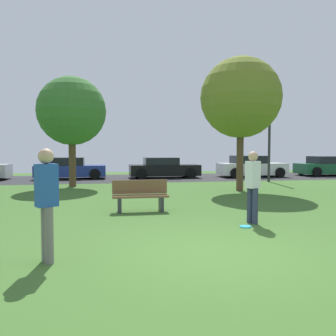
{
  "coord_description": "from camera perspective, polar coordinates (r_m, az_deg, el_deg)",
  "views": [
    {
      "loc": [
        -1.85,
        -5.78,
        1.79
      ],
      "look_at": [
        0.0,
        4.4,
        1.24
      ],
      "focal_mm": 37.45,
      "sensor_mm": 36.0,
      "label": 1
    }
  ],
  "objects": [
    {
      "name": "person_catcher",
      "position": [
        8.68,
        13.62,
        -2.46
      ],
      "size": [
        0.38,
        0.34,
        1.74
      ],
      "rotation": [
        0.0,
        0.0,
        -2.68
      ],
      "color": "#2D334C",
      "rests_on": "ground_plane"
    },
    {
      "name": "park_bench",
      "position": [
        10.16,
        -4.53,
        -4.47
      ],
      "size": [
        1.6,
        0.45,
        0.9
      ],
      "rotation": [
        0.0,
        0.0,
        3.14
      ],
      "color": "brown",
      "rests_on": "ground_plane"
    },
    {
      "name": "person_thrower",
      "position": [
        5.85,
        -19.14,
        -4.78
      ],
      "size": [
        0.38,
        0.34,
        1.81
      ],
      "rotation": [
        0.0,
        0.0,
        0.46
      ],
      "color": "slate",
      "rests_on": "ground_plane"
    },
    {
      "name": "oak_tree_center",
      "position": [
        17.53,
        -15.41,
        8.89
      ],
      "size": [
        3.26,
        3.26,
        5.26
      ],
      "color": "brown",
      "rests_on": "ground_plane"
    },
    {
      "name": "parked_car_green",
      "position": [
        26.43,
        24.72,
        0.21
      ],
      "size": [
        4.47,
        2.05,
        1.32
      ],
      "color": "#195633",
      "rests_on": "ground_plane"
    },
    {
      "name": "road_strip",
      "position": [
        21.93,
        -5.43,
        -1.64
      ],
      "size": [
        44.0,
        6.4,
        0.01
      ],
      "primitive_type": "cube",
      "color": "#28282B",
      "rests_on": "ground_plane"
    },
    {
      "name": "oak_tree_left",
      "position": [
        15.6,
        11.74,
        11.11
      ],
      "size": [
        3.46,
        3.46,
        5.74
      ],
      "color": "brown",
      "rests_on": "ground_plane"
    },
    {
      "name": "parked_car_blue",
      "position": [
        22.14,
        -15.64,
        -0.14
      ],
      "size": [
        4.16,
        1.92,
        1.3
      ],
      "color": "#233893",
      "rests_on": "ground_plane"
    },
    {
      "name": "street_lamp_post",
      "position": [
        20.09,
        16.16,
        4.24
      ],
      "size": [
        0.14,
        0.14,
        4.5
      ],
      "primitive_type": "cylinder",
      "color": "#2D2D33",
      "rests_on": "ground_plane"
    },
    {
      "name": "frisbee_disc",
      "position": [
        8.38,
        12.5,
        -9.29
      ],
      "size": [
        0.27,
        0.27,
        0.03
      ],
      "primitive_type": "cylinder",
      "color": "#2DB2E0",
      "rests_on": "ground_plane"
    },
    {
      "name": "parked_car_white",
      "position": [
        23.49,
        13.37,
        0.16
      ],
      "size": [
        4.29,
        2.07,
        1.38
      ],
      "color": "white",
      "rests_on": "ground_plane"
    },
    {
      "name": "parked_car_black",
      "position": [
        22.11,
        -0.71,
        -0.05
      ],
      "size": [
        4.37,
        1.96,
        1.28
      ],
      "color": "black",
      "rests_on": "ground_plane"
    },
    {
      "name": "ground_plane",
      "position": [
        6.33,
        7.34,
        -13.41
      ],
      "size": [
        44.0,
        44.0,
        0.0
      ],
      "primitive_type": "plane",
      "color": "#3D6628"
    }
  ]
}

